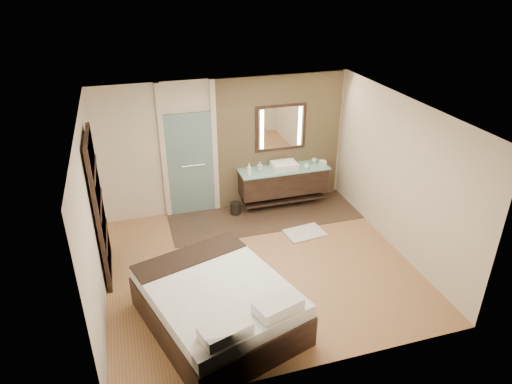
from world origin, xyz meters
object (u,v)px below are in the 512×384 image
object	(u,v)px
vanity	(283,181)
bed	(218,305)
mirror_unit	(281,128)
waste_bin	(236,208)

from	to	relation	value
vanity	bed	distance (m)	3.69
bed	mirror_unit	bearing A→B (deg)	40.72
mirror_unit	waste_bin	world-z (taller)	mirror_unit
vanity	waste_bin	bearing A→B (deg)	-176.28
mirror_unit	vanity	bearing A→B (deg)	-90.00
vanity	bed	world-z (taller)	vanity
waste_bin	vanity	bearing A→B (deg)	3.72
vanity	mirror_unit	distance (m)	1.10
waste_bin	mirror_unit	bearing A→B (deg)	16.35
vanity	bed	bearing A→B (deg)	-123.84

